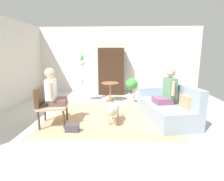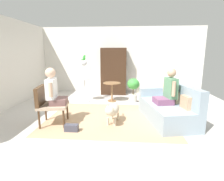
{
  "view_description": "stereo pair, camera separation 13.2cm",
  "coord_description": "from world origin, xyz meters",
  "px_view_note": "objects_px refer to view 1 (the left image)",
  "views": [
    {
      "loc": [
        0.22,
        -4.33,
        1.62
      ],
      "look_at": [
        0.03,
        -0.33,
        0.77
      ],
      "focal_mm": 28.31,
      "sensor_mm": 36.0,
      "label": 1
    },
    {
      "loc": [
        0.35,
        -4.32,
        1.62
      ],
      "look_at": [
        0.03,
        -0.33,
        0.77
      ],
      "focal_mm": 28.31,
      "sensor_mm": 36.0,
      "label": 2
    }
  ],
  "objects_px": {
    "potted_plant": "(131,87)",
    "bird_cage_stand": "(83,80)",
    "armoire_cabinet": "(111,71)",
    "dog": "(113,110)",
    "handbag": "(72,128)",
    "column_lamp": "(137,83)",
    "round_end_table": "(110,88)",
    "person_on_couch": "(167,90)",
    "person_on_armchair": "(53,90)",
    "parrot": "(82,58)",
    "armchair": "(47,102)",
    "couch": "(168,107)"
  },
  "relations": [
    {
      "from": "couch",
      "to": "armchair",
      "type": "bearing_deg",
      "value": -169.7
    },
    {
      "from": "person_on_couch",
      "to": "potted_plant",
      "type": "height_order",
      "value": "person_on_couch"
    },
    {
      "from": "potted_plant",
      "to": "handbag",
      "type": "bearing_deg",
      "value": -119.37
    },
    {
      "from": "couch",
      "to": "parrot",
      "type": "height_order",
      "value": "parrot"
    },
    {
      "from": "person_on_couch",
      "to": "dog",
      "type": "distance_m",
      "value": 1.41
    },
    {
      "from": "parrot",
      "to": "handbag",
      "type": "bearing_deg",
      "value": -83.83
    },
    {
      "from": "bird_cage_stand",
      "to": "armoire_cabinet",
      "type": "xyz_separation_m",
      "value": [
        0.89,
        1.23,
        0.16
      ]
    },
    {
      "from": "bird_cage_stand",
      "to": "handbag",
      "type": "relative_size",
      "value": 4.83
    },
    {
      "from": "round_end_table",
      "to": "parrot",
      "type": "bearing_deg",
      "value": -176.62
    },
    {
      "from": "couch",
      "to": "armoire_cabinet",
      "type": "bearing_deg",
      "value": 119.27
    },
    {
      "from": "bird_cage_stand",
      "to": "handbag",
      "type": "bearing_deg",
      "value": -83.74
    },
    {
      "from": "person_on_couch",
      "to": "column_lamp",
      "type": "height_order",
      "value": "person_on_couch"
    },
    {
      "from": "person_on_couch",
      "to": "potted_plant",
      "type": "relative_size",
      "value": 1.06
    },
    {
      "from": "person_on_couch",
      "to": "bird_cage_stand",
      "type": "xyz_separation_m",
      "value": [
        -2.39,
        1.56,
        -0.0
      ]
    },
    {
      "from": "round_end_table",
      "to": "person_on_couch",
      "type": "bearing_deg",
      "value": -47.57
    },
    {
      "from": "couch",
      "to": "person_on_couch",
      "type": "relative_size",
      "value": 2.23
    },
    {
      "from": "bird_cage_stand",
      "to": "column_lamp",
      "type": "height_order",
      "value": "bird_cage_stand"
    },
    {
      "from": "armoire_cabinet",
      "to": "dog",
      "type": "bearing_deg",
      "value": -86.32
    },
    {
      "from": "person_on_couch",
      "to": "parrot",
      "type": "distance_m",
      "value": 2.94
    },
    {
      "from": "armchair",
      "to": "person_on_couch",
      "type": "bearing_deg",
      "value": 9.66
    },
    {
      "from": "couch",
      "to": "parrot",
      "type": "bearing_deg",
      "value": 147.93
    },
    {
      "from": "couch",
      "to": "dog",
      "type": "height_order",
      "value": "couch"
    },
    {
      "from": "potted_plant",
      "to": "handbag",
      "type": "xyz_separation_m",
      "value": [
        -1.37,
        -2.43,
        -0.42
      ]
    },
    {
      "from": "armchair",
      "to": "round_end_table",
      "type": "relative_size",
      "value": 1.38
    },
    {
      "from": "handbag",
      "to": "round_end_table",
      "type": "bearing_deg",
      "value": 74.99
    },
    {
      "from": "person_on_armchair",
      "to": "potted_plant",
      "type": "relative_size",
      "value": 1.04
    },
    {
      "from": "bird_cage_stand",
      "to": "column_lamp",
      "type": "xyz_separation_m",
      "value": [
        1.82,
        0.1,
        -0.13
      ]
    },
    {
      "from": "person_on_couch",
      "to": "parrot",
      "type": "xyz_separation_m",
      "value": [
        -2.39,
        1.56,
        0.71
      ]
    },
    {
      "from": "person_on_couch",
      "to": "person_on_armchair",
      "type": "height_order",
      "value": "person_on_armchair"
    },
    {
      "from": "person_on_couch",
      "to": "dog",
      "type": "bearing_deg",
      "value": -166.41
    },
    {
      "from": "parrot",
      "to": "person_on_armchair",
      "type": "bearing_deg",
      "value": -96.67
    },
    {
      "from": "parrot",
      "to": "column_lamp",
      "type": "bearing_deg",
      "value": 3.02
    },
    {
      "from": "person_on_couch",
      "to": "couch",
      "type": "bearing_deg",
      "value": 42.1
    },
    {
      "from": "parrot",
      "to": "couch",
      "type": "bearing_deg",
      "value": -32.07
    },
    {
      "from": "armchair",
      "to": "round_end_table",
      "type": "bearing_deg",
      "value": 58.37
    },
    {
      "from": "armchair",
      "to": "person_on_armchair",
      "type": "distance_m",
      "value": 0.31
    },
    {
      "from": "couch",
      "to": "potted_plant",
      "type": "distance_m",
      "value": 1.78
    },
    {
      "from": "potted_plant",
      "to": "bird_cage_stand",
      "type": "bearing_deg",
      "value": -178.11
    },
    {
      "from": "column_lamp",
      "to": "parrot",
      "type": "bearing_deg",
      "value": -176.98
    },
    {
      "from": "bird_cage_stand",
      "to": "armoire_cabinet",
      "type": "distance_m",
      "value": 1.53
    },
    {
      "from": "armoire_cabinet",
      "to": "round_end_table",
      "type": "bearing_deg",
      "value": -88.87
    },
    {
      "from": "parrot",
      "to": "armoire_cabinet",
      "type": "distance_m",
      "value": 1.62
    },
    {
      "from": "person_on_armchair",
      "to": "parrot",
      "type": "bearing_deg",
      "value": 83.33
    },
    {
      "from": "person_on_armchair",
      "to": "column_lamp",
      "type": "distance_m",
      "value": 2.95
    },
    {
      "from": "bird_cage_stand",
      "to": "parrot",
      "type": "xyz_separation_m",
      "value": [
        0.0,
        0.0,
        0.71
      ]
    },
    {
      "from": "armoire_cabinet",
      "to": "column_lamp",
      "type": "bearing_deg",
      "value": -50.58
    },
    {
      "from": "round_end_table",
      "to": "handbag",
      "type": "relative_size",
      "value": 2.26
    },
    {
      "from": "potted_plant",
      "to": "column_lamp",
      "type": "relative_size",
      "value": 0.64
    },
    {
      "from": "round_end_table",
      "to": "column_lamp",
      "type": "relative_size",
      "value": 0.52
    },
    {
      "from": "bird_cage_stand",
      "to": "handbag",
      "type": "xyz_separation_m",
      "value": [
        0.26,
        -2.38,
        -0.67
      ]
    }
  ]
}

